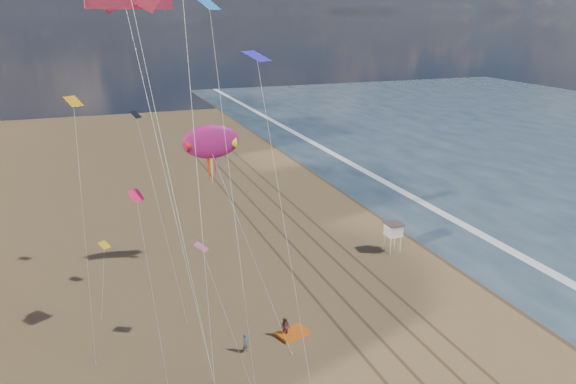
# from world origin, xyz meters

# --- Properties ---
(wet_sand) EXTENTS (260.00, 260.00, 0.00)m
(wet_sand) POSITION_xyz_m (19.00, 40.00, 0.00)
(wet_sand) COLOR #42301E
(wet_sand) RESTS_ON ground
(foam) EXTENTS (260.00, 260.00, 0.00)m
(foam) POSITION_xyz_m (23.20, 40.00, 0.00)
(foam) COLOR white
(foam) RESTS_ON ground
(tracks) EXTENTS (7.68, 120.00, 0.01)m
(tracks) POSITION_xyz_m (2.55, 30.00, 0.01)
(tracks) COLOR brown
(tracks) RESTS_ON ground
(lifeguard_stand) EXTENTS (1.85, 1.85, 3.33)m
(lifeguard_stand) POSITION_xyz_m (10.79, 29.79, 2.57)
(lifeguard_stand) COLOR silver
(lifeguard_stand) RESTS_ON ground
(grounded_kite) EXTENTS (2.87, 2.28, 0.28)m
(grounded_kite) POSITION_xyz_m (-5.20, 18.02, 0.14)
(grounded_kite) COLOR orange
(grounded_kite) RESTS_ON ground
(show_kite) EXTENTS (5.00, 9.24, 21.17)m
(show_kite) POSITION_xyz_m (-8.11, 32.76, 13.08)
(show_kite) COLOR #941665
(show_kite) RESTS_ON ground
(kite_flyer_a) EXTENTS (0.70, 0.64, 1.60)m
(kite_flyer_a) POSITION_xyz_m (-9.45, 16.99, 0.80)
(kite_flyer_a) COLOR slate
(kite_flyer_a) RESTS_ON ground
(kite_flyer_b) EXTENTS (1.07, 1.07, 1.75)m
(kite_flyer_b) POSITION_xyz_m (-5.87, 17.92, 0.87)
(kite_flyer_b) COLOR brown
(kite_flyer_b) RESTS_ON ground
(small_kites) EXTENTS (13.70, 18.31, 22.02)m
(small_kites) POSITION_xyz_m (-13.45, 22.41, 17.23)
(small_kites) COLOR black
(small_kites) RESTS_ON ground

